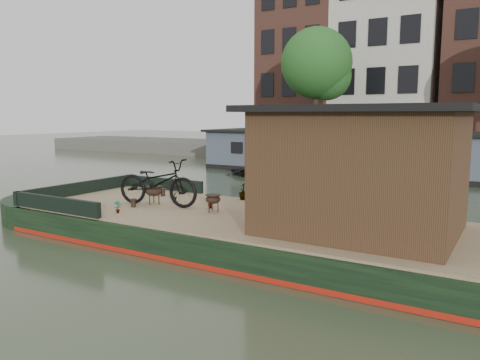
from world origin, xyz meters
The scene contains 19 objects.
ground centered at (0.00, 0.00, 0.00)m, with size 120.00×120.00×0.00m, color #25311F.
houseboat_hull centered at (-1.33, 0.00, 0.27)m, with size 14.01×4.02×0.60m.
houseboat_deck centered at (0.00, 0.00, 0.62)m, with size 11.80×3.80×0.05m, color tan.
bow_bulwark centered at (-5.07, 0.00, 0.82)m, with size 3.00×4.00×0.35m.
cabin centered at (2.19, 0.00, 1.88)m, with size 4.00×3.50×2.42m.
bicycle centered at (-2.89, -0.12, 1.24)m, with size 0.78×2.23×1.17m, color black.
potted_plant_a centered at (-1.57, 0.26, 0.85)m, with size 0.21×0.14×0.40m, color maroon.
potted_plant_b centered at (-2.85, 0.49, 0.80)m, with size 0.16×0.13×0.30m, color brown.
potted_plant_d centered at (-1.48, 1.70, 0.89)m, with size 0.27×0.27×0.48m, color maroon.
potted_plant_e centered at (-3.08, -1.31, 0.80)m, with size 0.15×0.10×0.29m, color maroon.
brazier_front centered at (-1.25, -0.07, 0.86)m, with size 0.38×0.38×0.42m, color black, non-canonical shape.
brazier_rear centered at (-3.10, -0.02, 0.88)m, with size 0.43×0.43×0.46m, color black, non-canonical shape.
bollard_port centered at (-3.69, 1.01, 0.76)m, with size 0.19×0.19×0.21m, color black.
bollard_stbd centered at (-3.27, -0.59, 0.75)m, with size 0.18×0.18×0.20m, color black.
dinghy centered at (-6.14, 10.40, 0.29)m, with size 2.03×2.84×0.59m, color black.
far_houseboat centered at (0.00, 14.00, 0.97)m, with size 20.40×4.40×2.11m.
quay centered at (0.00, 20.50, 0.45)m, with size 60.00×6.00×0.90m, color #47443F.
townhouse_row centered at (0.15, 27.50, 7.90)m, with size 27.25×8.00×16.50m.
tree_left centered at (-6.36, 19.07, 5.89)m, with size 4.40×4.40×7.40m.
Camera 1 is at (4.82, -8.90, 2.89)m, focal length 35.00 mm.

